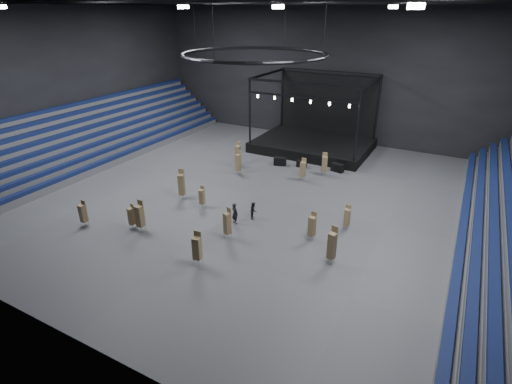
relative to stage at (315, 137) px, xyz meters
The scene contains 27 objects.
floor 16.30m from the stage, 90.00° to the right, with size 50.00×50.00×0.00m, color #454548.
wall_back 8.93m from the stage, 90.00° to the left, with size 50.00×0.20×18.00m, color black.
wall_front 37.99m from the stage, 90.00° to the right, with size 50.00×0.20×18.00m, color black.
wall_left 30.75m from the stage, 147.00° to the right, with size 0.20×42.00×18.00m, color black.
bleachers_left 28.10m from the stage, 144.71° to the right, with size 7.20×40.00×6.40m.
stage is the anchor object (origin of this frame).
truss_ring 19.93m from the stage, 90.00° to the right, with size 12.30×12.30×5.15m.
floodlights 25.28m from the stage, 90.00° to the right, with size 28.60×16.60×0.25m.
flight_case_left 7.90m from the stage, 99.56° to the right, with size 1.38×0.69×0.92m, color black.
flight_case_mid 7.28m from the stage, 80.91° to the right, with size 1.11×0.56×0.74m, color black.
flight_case_right 8.35m from the stage, 51.47° to the right, with size 1.36×0.68×0.91m, color black.
chair_stack_0 20.80m from the stage, 62.16° to the right, with size 0.48×0.48×2.14m.
chair_stack_1 11.54m from the stage, 118.27° to the right, with size 0.57×0.57×2.86m.
chair_stack_2 10.97m from the stage, 75.83° to the right, with size 0.55×0.55×2.42m.
chair_stack_3 24.28m from the stage, 85.48° to the right, with size 0.61×0.61×2.62m.
chair_stack_4 27.05m from the stage, 100.34° to the right, with size 0.54×0.54×2.70m.
chair_stack_5 27.24m from the stage, 102.35° to the right, with size 0.55×0.55×2.16m.
chair_stack_6 20.97m from the stage, 105.72° to the right, with size 0.68×0.68×2.95m.
chair_stack_7 25.74m from the stage, 66.72° to the right, with size 0.59×0.59×2.93m.
chair_stack_8 20.99m from the stage, 98.09° to the right, with size 0.45×0.45×2.07m.
chair_stack_9 12.97m from the stage, 108.73° to the right, with size 0.49×0.49×2.67m.
chair_stack_10 29.81m from the stage, 108.77° to the right, with size 0.51×0.51×2.29m.
chair_stack_11 28.29m from the stage, 86.08° to the right, with size 0.64×0.64×2.58m.
chair_stack_12 22.76m from the stage, 69.88° to the right, with size 0.56×0.56×2.42m.
chair_stack_13 9.23m from the stage, 63.02° to the right, with size 0.71×0.71×2.54m.
man_center 21.97m from the stage, 86.86° to the right, with size 0.68×0.45×1.88m, color black.
crew_member 20.51m from the stage, 83.97° to the right, with size 0.73×0.57×1.51m, color black.
Camera 1 is at (16.74, -30.80, 16.54)m, focal length 28.00 mm.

